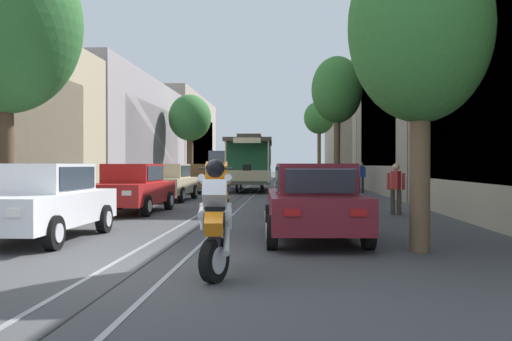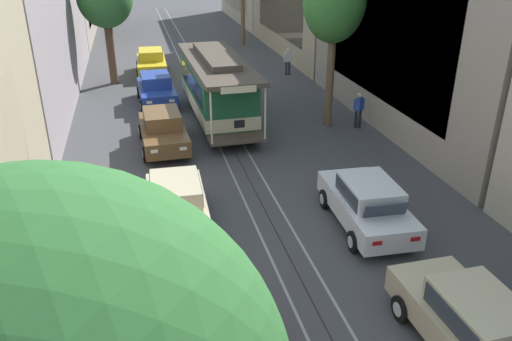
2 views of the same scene
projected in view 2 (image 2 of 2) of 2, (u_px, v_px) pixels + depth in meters
The scene contains 14 objects.
ground_plane at pixel (215, 113), 26.26m from camera, with size 167.98×167.98×0.00m, color #424244.
trolley_track_rails at pixel (202, 88), 30.42m from camera, with size 1.14×75.19×0.01m.
building_facade_left at pixel (21, 21), 28.49m from camera, with size 5.55×66.89×8.97m.
building_facade_right at pixel (346, 3), 32.27m from camera, with size 5.86×66.89×9.96m.
parked_car_beige_mid_left at pixel (177, 205), 15.66m from camera, with size 2.10×4.40×1.58m.
parked_car_brown_fourth_left at pixel (163, 130), 21.72m from camera, with size 2.08×4.40×1.58m.
parked_car_blue_fifth_left at pixel (156, 89), 27.44m from camera, with size 2.11×4.41×1.58m.
parked_car_yellow_sixth_left at pixel (151, 62), 33.27m from camera, with size 2.06×4.39×1.58m.
parked_car_beige_second_right at pixel (474, 326), 10.85m from camera, with size 2.06×4.39×1.58m.
parked_car_white_mid_right at pixel (367, 203), 15.79m from camera, with size 2.12×4.41×1.58m.
street_tree_kerb_right_second at pixel (335, 1), 22.26m from camera, with size 2.86×2.37×7.66m.
cable_car_trolley at pixel (217, 86), 24.72m from camera, with size 2.79×9.17×3.28m.
pedestrian_on_left_pavement at pixel (359, 108), 23.89m from camera, with size 0.55×0.40×1.70m.
pedestrian_crossing_far at pixel (288, 60), 33.03m from camera, with size 0.55×0.27×1.71m.
Camera 2 is at (-3.74, 1.99, 8.36)m, focal length 35.80 mm.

